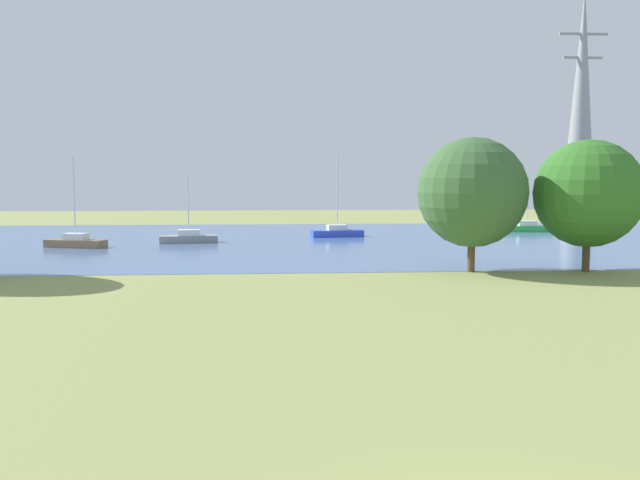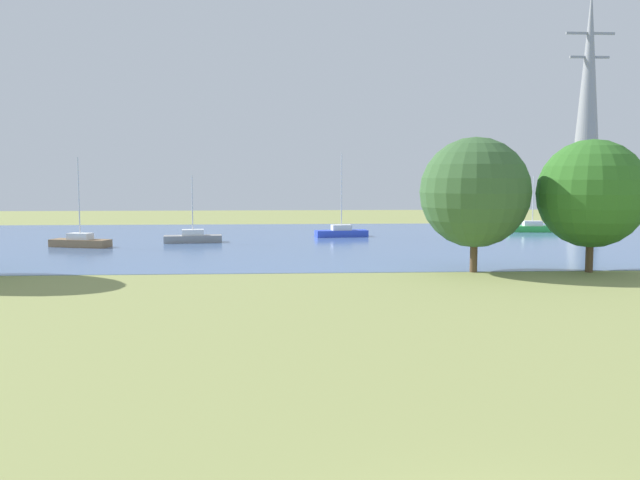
# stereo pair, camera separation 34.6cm
# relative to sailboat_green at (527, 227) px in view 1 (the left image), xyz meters

# --- Properties ---
(ground_plane) EXTENTS (160.00, 160.00, 0.00)m
(ground_plane) POSITION_rel_sailboat_green_xyz_m (-22.00, -35.66, -0.45)
(ground_plane) COLOR #8C9351
(water_surface) EXTENTS (140.00, 40.00, 0.02)m
(water_surface) POSITION_rel_sailboat_green_xyz_m (-22.00, -7.66, -0.44)
(water_surface) COLOR #4E6EA2
(water_surface) RESTS_ON ground
(sailboat_green) EXTENTS (4.94, 2.02, 5.59)m
(sailboat_green) POSITION_rel_sailboat_green_xyz_m (0.00, 0.00, 0.00)
(sailboat_green) COLOR green
(sailboat_green) RESTS_ON water_surface
(sailboat_brown) EXTENTS (5.03, 2.88, 7.06)m
(sailboat_brown) POSITION_rel_sailboat_green_xyz_m (-41.18, -12.10, 0.02)
(sailboat_brown) COLOR brown
(sailboat_brown) RESTS_ON water_surface
(sailboat_gray) EXTENTS (4.95, 2.09, 5.69)m
(sailboat_gray) POSITION_rel_sailboat_green_xyz_m (-32.72, -8.98, 0.00)
(sailboat_gray) COLOR gray
(sailboat_gray) RESTS_ON water_surface
(sailboat_blue) EXTENTS (4.97, 2.17, 7.70)m
(sailboat_blue) POSITION_rel_sailboat_green_xyz_m (-19.67, -4.28, 0.02)
(sailboat_blue) COLOR blue
(sailboat_blue) RESTS_ON water_surface
(sailboat_white) EXTENTS (5.02, 2.68, 5.56)m
(sailboat_white) POSITION_rel_sailboat_green_xyz_m (-6.87, -1.95, -0.00)
(sailboat_white) COLOR white
(sailboat_white) RESTS_ON water_surface
(tree_east_far) EXTENTS (6.43, 6.43, 7.90)m
(tree_east_far) POSITION_rel_sailboat_green_xyz_m (-14.00, -27.71, 4.23)
(tree_east_far) COLOR brown
(tree_east_far) RESTS_ON ground
(tree_west_far) EXTENTS (6.31, 6.31, 7.77)m
(tree_west_far) POSITION_rel_sailboat_green_xyz_m (-7.21, -28.11, 4.16)
(tree_west_far) COLOR brown
(tree_west_far) RESTS_ON ground
(electricity_pylon) EXTENTS (6.40, 4.40, 29.84)m
(electricity_pylon) POSITION_rel_sailboat_green_xyz_m (14.68, 20.52, 14.49)
(electricity_pylon) COLOR gray
(electricity_pylon) RESTS_ON ground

